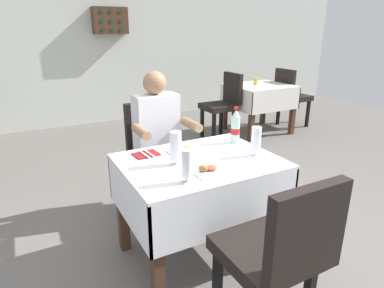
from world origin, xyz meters
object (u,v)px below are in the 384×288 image
(chair_far_diner_seat, at_px, (155,152))
(seated_diner_far, at_px, (159,138))
(background_dining_table, at_px, (259,97))
(background_table_tumbler, at_px, (256,81))
(main_dining_table, at_px, (199,185))
(plate_near_camera, at_px, (210,169))
(background_chair_right, at_px, (291,94))
(napkin_cutlery_set, at_px, (146,154))
(background_chair_left, at_px, (223,102))
(beer_glass_middle, at_px, (256,141))
(cola_bottle_primary, at_px, (235,127))
(chair_near_camera_side, at_px, (278,251))
(plate_far_diner, at_px, (186,151))
(wall_bottle_rack, at_px, (110,21))
(beer_glass_right, at_px, (176,148))
(beer_glass_left, at_px, (187,166))

(chair_far_diner_seat, distance_m, seated_diner_far, 0.19)
(background_dining_table, height_order, background_table_tumbler, background_table_tumbler)
(main_dining_table, height_order, background_table_tumbler, background_table_tumbler)
(plate_near_camera, height_order, background_chair_right, background_chair_right)
(chair_far_diner_seat, xyz_separation_m, seated_diner_far, (-0.01, -0.11, 0.16))
(chair_far_diner_seat, xyz_separation_m, plate_near_camera, (-0.03, -0.98, 0.21))
(napkin_cutlery_set, distance_m, background_chair_right, 3.88)
(background_chair_left, height_order, background_table_tumbler, background_chair_left)
(beer_glass_middle, bearing_deg, cola_bottle_primary, 82.45)
(chair_near_camera_side, distance_m, plate_far_diner, 0.95)
(background_table_tumbler, bearing_deg, wall_bottle_rack, 137.18)
(seated_diner_far, xyz_separation_m, background_table_tumbler, (2.31, 1.64, 0.10))
(cola_bottle_primary, bearing_deg, background_chair_left, 58.71)
(plate_near_camera, bearing_deg, beer_glass_middle, 10.83)
(napkin_cutlery_set, distance_m, background_dining_table, 3.33)
(chair_near_camera_side, distance_m, wall_bottle_rack, 4.91)
(plate_far_diner, distance_m, background_dining_table, 3.21)
(chair_far_diner_seat, distance_m, napkin_cutlery_set, 0.64)
(plate_far_diner, height_order, background_table_tumbler, background_table_tumbler)
(main_dining_table, xyz_separation_m, wall_bottle_rack, (0.53, 3.96, 1.14))
(plate_near_camera, bearing_deg, beer_glass_right, 125.81)
(plate_far_diner, relative_size, beer_glass_left, 1.18)
(beer_glass_middle, xyz_separation_m, napkin_cutlery_set, (-0.65, 0.36, -0.10))
(chair_far_diner_seat, relative_size, beer_glass_right, 4.42)
(background_dining_table, distance_m, background_table_tumbler, 0.25)
(plate_far_diner, bearing_deg, main_dining_table, -78.63)
(chair_near_camera_side, xyz_separation_m, background_dining_table, (2.35, 3.06, 0.01))
(plate_far_diner, height_order, wall_bottle_rack, wall_bottle_rack)
(main_dining_table, distance_m, napkin_cutlery_set, 0.42)
(beer_glass_middle, xyz_separation_m, background_table_tumbler, (1.93, 2.43, -0.05))
(background_chair_right, distance_m, background_table_tumbler, 0.76)
(main_dining_table, relative_size, background_dining_table, 1.11)
(background_dining_table, bearing_deg, plate_far_diner, -138.11)
(seated_diner_far, relative_size, background_chair_right, 1.30)
(cola_bottle_primary, bearing_deg, beer_glass_right, -162.58)
(wall_bottle_rack, bearing_deg, plate_near_camera, -97.76)
(cola_bottle_primary, relative_size, napkin_cutlery_set, 1.43)
(main_dining_table, xyz_separation_m, chair_near_camera_side, (0.00, -0.78, -0.01))
(beer_glass_right, height_order, background_dining_table, beer_glass_right)
(chair_near_camera_side, height_order, plate_near_camera, chair_near_camera_side)
(plate_far_diner, distance_m, background_chair_right, 3.73)
(main_dining_table, relative_size, plate_far_diner, 4.42)
(cola_bottle_primary, distance_m, background_chair_right, 3.36)
(wall_bottle_rack, bearing_deg, background_chair_left, -55.54)
(background_table_tumbler, bearing_deg, plate_far_diner, -136.94)
(beer_glass_middle, height_order, napkin_cutlery_set, beer_glass_middle)
(plate_far_diner, xyz_separation_m, wall_bottle_rack, (0.56, 3.82, 0.93))
(beer_glass_right, relative_size, background_chair_left, 0.23)
(main_dining_table, bearing_deg, seated_diner_far, 90.43)
(chair_near_camera_side, distance_m, napkin_cutlery_set, 1.09)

